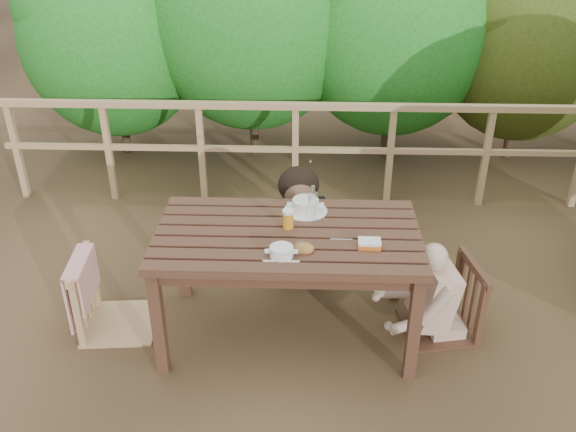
{
  "coord_description": "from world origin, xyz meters",
  "views": [
    {
      "loc": [
        0.13,
        -3.43,
        2.82
      ],
      "look_at": [
        0.0,
        0.05,
        0.9
      ],
      "focal_mm": 38.41,
      "sensor_mm": 36.0,
      "label": 1
    }
  ],
  "objects_px": {
    "chair_left": "(112,263)",
    "butter_tub": "(369,245)",
    "chair_far": "(296,213)",
    "bottle": "(313,204)",
    "soup_far": "(305,206)",
    "chair_right": "(445,270)",
    "beer_glass": "(288,220)",
    "woman": "(296,184)",
    "soup_near": "(281,253)",
    "diner_right": "(451,259)",
    "tumbler": "(300,249)",
    "bread_roll": "(304,249)",
    "table": "(288,284)"
  },
  "relations": [
    {
      "from": "soup_far",
      "to": "bread_roll",
      "type": "distance_m",
      "value": 0.53
    },
    {
      "from": "chair_right",
      "to": "bread_roll",
      "type": "height_order",
      "value": "chair_right"
    },
    {
      "from": "chair_left",
      "to": "bread_roll",
      "type": "height_order",
      "value": "chair_left"
    },
    {
      "from": "chair_far",
      "to": "bottle",
      "type": "relative_size",
      "value": 3.59
    },
    {
      "from": "soup_near",
      "to": "bottle",
      "type": "distance_m",
      "value": 0.52
    },
    {
      "from": "chair_far",
      "to": "bread_roll",
      "type": "distance_m",
      "value": 1.19
    },
    {
      "from": "woman",
      "to": "butter_tub",
      "type": "xyz_separation_m",
      "value": [
        0.48,
        -1.08,
        0.12
      ]
    },
    {
      "from": "chair_left",
      "to": "butter_tub",
      "type": "bearing_deg",
      "value": -101.32
    },
    {
      "from": "table",
      "to": "soup_far",
      "type": "xyz_separation_m",
      "value": [
        0.11,
        0.3,
        0.45
      ]
    },
    {
      "from": "butter_tub",
      "to": "woman",
      "type": "bearing_deg",
      "value": 115.86
    },
    {
      "from": "chair_right",
      "to": "butter_tub",
      "type": "height_order",
      "value": "chair_right"
    },
    {
      "from": "woman",
      "to": "soup_far",
      "type": "bearing_deg",
      "value": 90.14
    },
    {
      "from": "bottle",
      "to": "tumbler",
      "type": "bearing_deg",
      "value": -99.43
    },
    {
      "from": "woman",
      "to": "bread_roll",
      "type": "bearing_deg",
      "value": 86.82
    },
    {
      "from": "chair_right",
      "to": "tumbler",
      "type": "height_order",
      "value": "chair_right"
    },
    {
      "from": "soup_far",
      "to": "tumbler",
      "type": "xyz_separation_m",
      "value": [
        -0.02,
        -0.55,
        -0.01
      ]
    },
    {
      "from": "beer_glass",
      "to": "chair_left",
      "type": "bearing_deg",
      "value": -178.71
    },
    {
      "from": "butter_tub",
      "to": "beer_glass",
      "type": "bearing_deg",
      "value": 158.77
    },
    {
      "from": "woman",
      "to": "soup_near",
      "type": "distance_m",
      "value": 1.21
    },
    {
      "from": "table",
      "to": "woman",
      "type": "height_order",
      "value": "woman"
    },
    {
      "from": "butter_tub",
      "to": "soup_near",
      "type": "bearing_deg",
      "value": -164.75
    },
    {
      "from": "chair_right",
      "to": "soup_far",
      "type": "bearing_deg",
      "value": -113.59
    },
    {
      "from": "bread_roll",
      "to": "bottle",
      "type": "distance_m",
      "value": 0.43
    },
    {
      "from": "beer_glass",
      "to": "chair_far",
      "type": "bearing_deg",
      "value": 87.77
    },
    {
      "from": "woman",
      "to": "bottle",
      "type": "xyz_separation_m",
      "value": [
        0.13,
        -0.73,
        0.21
      ]
    },
    {
      "from": "chair_far",
      "to": "diner_right",
      "type": "bearing_deg",
      "value": -44.97
    },
    {
      "from": "beer_glass",
      "to": "butter_tub",
      "type": "height_order",
      "value": "beer_glass"
    },
    {
      "from": "chair_far",
      "to": "beer_glass",
      "type": "xyz_separation_m",
      "value": [
        -0.03,
        -0.84,
        0.41
      ]
    },
    {
      "from": "bread_roll",
      "to": "tumbler",
      "type": "relative_size",
      "value": 1.5
    },
    {
      "from": "diner_right",
      "to": "table",
      "type": "bearing_deg",
      "value": 83.38
    },
    {
      "from": "diner_right",
      "to": "beer_glass",
      "type": "distance_m",
      "value": 1.13
    },
    {
      "from": "chair_far",
      "to": "butter_tub",
      "type": "distance_m",
      "value": 1.22
    },
    {
      "from": "woman",
      "to": "soup_far",
      "type": "relative_size",
      "value": 4.66
    },
    {
      "from": "bottle",
      "to": "soup_far",
      "type": "bearing_deg",
      "value": 113.86
    },
    {
      "from": "chair_far",
      "to": "chair_right",
      "type": "height_order",
      "value": "chair_right"
    },
    {
      "from": "chair_left",
      "to": "butter_tub",
      "type": "xyz_separation_m",
      "value": [
        1.71,
        -0.19,
        0.3
      ]
    },
    {
      "from": "soup_far",
      "to": "bottle",
      "type": "bearing_deg",
      "value": -66.14
    },
    {
      "from": "chair_far",
      "to": "bottle",
      "type": "height_order",
      "value": "bottle"
    },
    {
      "from": "chair_right",
      "to": "beer_glass",
      "type": "relative_size",
      "value": 6.8
    },
    {
      "from": "tumbler",
      "to": "butter_tub",
      "type": "height_order",
      "value": "tumbler"
    },
    {
      "from": "chair_right",
      "to": "soup_near",
      "type": "distance_m",
      "value": 1.2
    },
    {
      "from": "table",
      "to": "chair_right",
      "type": "xyz_separation_m",
      "value": [
        1.06,
        0.07,
        0.09
      ]
    },
    {
      "from": "diner_right",
      "to": "beer_glass",
      "type": "relative_size",
      "value": 8.03
    },
    {
      "from": "soup_near",
      "to": "beer_glass",
      "type": "bearing_deg",
      "value": 85.41
    },
    {
      "from": "woman",
      "to": "butter_tub",
      "type": "bearing_deg",
      "value": 106.97
    },
    {
      "from": "chair_right",
      "to": "butter_tub",
      "type": "relative_size",
      "value": 6.97
    },
    {
      "from": "table",
      "to": "bread_roll",
      "type": "distance_m",
      "value": 0.5
    },
    {
      "from": "chair_far",
      "to": "chair_right",
      "type": "xyz_separation_m",
      "value": [
        1.03,
        -0.83,
        0.03
      ]
    },
    {
      "from": "chair_right",
      "to": "diner_right",
      "type": "distance_m",
      "value": 0.09
    },
    {
      "from": "chair_far",
      "to": "soup_far",
      "type": "height_order",
      "value": "chair_far"
    }
  ]
}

